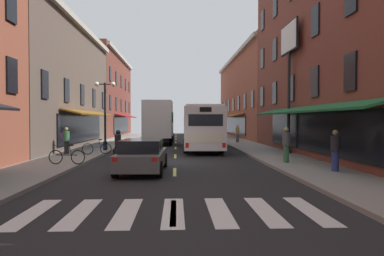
{
  "coord_description": "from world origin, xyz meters",
  "views": [
    {
      "loc": [
        0.08,
        -18.39,
        2.18
      ],
      "look_at": [
        1.15,
        6.13,
        1.64
      ],
      "focal_mm": 33.17,
      "sensor_mm": 36.0,
      "label": 1
    }
  ],
  "objects_px": {
    "pedestrian_rear": "(335,150)",
    "street_lamp_twin": "(105,112)",
    "pedestrian_mid": "(286,144)",
    "transit_bus": "(201,127)",
    "billboard_sign": "(289,53)",
    "sedan_near": "(163,132)",
    "pedestrian_far": "(237,133)",
    "sedan_mid": "(142,155)",
    "bicycle_mid": "(67,156)",
    "bicycle_near": "(97,148)",
    "motorcycle_rider": "(118,148)",
    "pedestrian_near": "(66,140)",
    "box_truck": "(159,122)"
  },
  "relations": [
    {
      "from": "pedestrian_rear",
      "to": "street_lamp_twin",
      "type": "bearing_deg",
      "value": 55.42
    },
    {
      "from": "pedestrian_mid",
      "to": "transit_bus",
      "type": "bearing_deg",
      "value": 154.76
    },
    {
      "from": "billboard_sign",
      "to": "sedan_near",
      "type": "relative_size",
      "value": 1.87
    },
    {
      "from": "sedan_near",
      "to": "pedestrian_far",
      "type": "height_order",
      "value": "pedestrian_far"
    },
    {
      "from": "sedan_mid",
      "to": "street_lamp_twin",
      "type": "bearing_deg",
      "value": 109.95
    },
    {
      "from": "sedan_near",
      "to": "pedestrian_rear",
      "type": "xyz_separation_m",
      "value": [
        7.96,
        -28.95,
        0.28
      ]
    },
    {
      "from": "billboard_sign",
      "to": "sedan_mid",
      "type": "height_order",
      "value": "billboard_sign"
    },
    {
      "from": "pedestrian_rear",
      "to": "bicycle_mid",
      "type": "bearing_deg",
      "value": 84.93
    },
    {
      "from": "bicycle_near",
      "to": "pedestrian_far",
      "type": "bearing_deg",
      "value": 47.07
    },
    {
      "from": "sedan_near",
      "to": "bicycle_mid",
      "type": "height_order",
      "value": "sedan_near"
    },
    {
      "from": "motorcycle_rider",
      "to": "bicycle_near",
      "type": "relative_size",
      "value": 1.22
    },
    {
      "from": "sedan_near",
      "to": "street_lamp_twin",
      "type": "distance_m",
      "value": 18.9
    },
    {
      "from": "pedestrian_far",
      "to": "pedestrian_near",
      "type": "bearing_deg",
      "value": -176.71
    },
    {
      "from": "sedan_mid",
      "to": "box_truck",
      "type": "bearing_deg",
      "value": 90.38
    },
    {
      "from": "pedestrian_near",
      "to": "pedestrian_mid",
      "type": "xyz_separation_m",
      "value": [
        11.96,
        -4.92,
        0.03
      ]
    },
    {
      "from": "box_truck",
      "to": "pedestrian_rear",
      "type": "relative_size",
      "value": 4.6
    },
    {
      "from": "sedan_mid",
      "to": "bicycle_near",
      "type": "distance_m",
      "value": 7.28
    },
    {
      "from": "billboard_sign",
      "to": "pedestrian_near",
      "type": "distance_m",
      "value": 14.67
    },
    {
      "from": "sedan_near",
      "to": "sedan_mid",
      "type": "height_order",
      "value": "sedan_near"
    },
    {
      "from": "transit_bus",
      "to": "box_truck",
      "type": "bearing_deg",
      "value": 122.44
    },
    {
      "from": "sedan_near",
      "to": "bicycle_near",
      "type": "distance_m",
      "value": 21.65
    },
    {
      "from": "pedestrian_mid",
      "to": "box_truck",
      "type": "bearing_deg",
      "value": 159.97
    },
    {
      "from": "transit_bus",
      "to": "bicycle_near",
      "type": "relative_size",
      "value": 7.06
    },
    {
      "from": "bicycle_near",
      "to": "pedestrian_rear",
      "type": "bearing_deg",
      "value": -34.2
    },
    {
      "from": "transit_bus",
      "to": "bicycle_mid",
      "type": "xyz_separation_m",
      "value": [
        -6.96,
        -10.28,
        -1.16
      ]
    },
    {
      "from": "motorcycle_rider",
      "to": "bicycle_near",
      "type": "xyz_separation_m",
      "value": [
        -1.64,
        2.28,
        -0.21
      ]
    },
    {
      "from": "pedestrian_rear",
      "to": "street_lamp_twin",
      "type": "xyz_separation_m",
      "value": [
        -11.17,
        10.44,
        1.74
      ]
    },
    {
      "from": "billboard_sign",
      "to": "sedan_near",
      "type": "bearing_deg",
      "value": 112.23
    },
    {
      "from": "pedestrian_near",
      "to": "street_lamp_twin",
      "type": "relative_size",
      "value": 0.35
    },
    {
      "from": "bicycle_near",
      "to": "pedestrian_near",
      "type": "relative_size",
      "value": 1.05
    },
    {
      "from": "pedestrian_mid",
      "to": "pedestrian_far",
      "type": "relative_size",
      "value": 1.06
    },
    {
      "from": "motorcycle_rider",
      "to": "pedestrian_near",
      "type": "height_order",
      "value": "pedestrian_near"
    },
    {
      "from": "motorcycle_rider",
      "to": "bicycle_near",
      "type": "height_order",
      "value": "motorcycle_rider"
    },
    {
      "from": "pedestrian_rear",
      "to": "street_lamp_twin",
      "type": "relative_size",
      "value": 0.36
    },
    {
      "from": "pedestrian_mid",
      "to": "pedestrian_near",
      "type": "bearing_deg",
      "value": -156.24
    },
    {
      "from": "sedan_mid",
      "to": "motorcycle_rider",
      "type": "distance_m",
      "value": 4.52
    },
    {
      "from": "motorcycle_rider",
      "to": "street_lamp_twin",
      "type": "distance_m",
      "value": 5.83
    },
    {
      "from": "motorcycle_rider",
      "to": "pedestrian_mid",
      "type": "xyz_separation_m",
      "value": [
        8.4,
        -2.27,
        0.31
      ]
    },
    {
      "from": "pedestrian_near",
      "to": "pedestrian_rear",
      "type": "relative_size",
      "value": 0.98
    },
    {
      "from": "pedestrian_mid",
      "to": "street_lamp_twin",
      "type": "distance_m",
      "value": 12.69
    },
    {
      "from": "billboard_sign",
      "to": "transit_bus",
      "type": "height_order",
      "value": "billboard_sign"
    },
    {
      "from": "box_truck",
      "to": "motorcycle_rider",
      "type": "height_order",
      "value": "box_truck"
    },
    {
      "from": "billboard_sign",
      "to": "pedestrian_near",
      "type": "relative_size",
      "value": 5.0
    },
    {
      "from": "transit_bus",
      "to": "sedan_near",
      "type": "distance_m",
      "value": 16.34
    },
    {
      "from": "transit_bus",
      "to": "sedan_mid",
      "type": "distance_m",
      "value": 12.46
    },
    {
      "from": "pedestrian_far",
      "to": "street_lamp_twin",
      "type": "distance_m",
      "value": 13.48
    },
    {
      "from": "sedan_near",
      "to": "bicycle_near",
      "type": "relative_size",
      "value": 2.55
    },
    {
      "from": "motorcycle_rider",
      "to": "street_lamp_twin",
      "type": "xyz_separation_m",
      "value": [
        -1.72,
        5.19,
        2.02
      ]
    },
    {
      "from": "box_truck",
      "to": "pedestrian_far",
      "type": "bearing_deg",
      "value": 2.13
    },
    {
      "from": "transit_bus",
      "to": "sedan_mid",
      "type": "relative_size",
      "value": 2.65
    }
  ]
}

